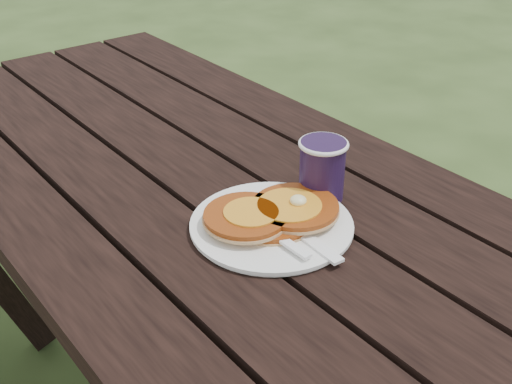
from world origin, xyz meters
TOP-DOWN VIEW (x-y plane):
  - picnic_table at (0.00, 0.00)m, footprint 1.36×1.80m
  - plate at (-0.01, -0.17)m, footprint 0.32×0.32m
  - pancake_stack at (-0.01, -0.17)m, footprint 0.22×0.17m
  - knife at (0.00, -0.23)m, footprint 0.03×0.18m
  - fork at (-0.04, -0.23)m, footprint 0.03×0.16m
  - coffee_cup at (0.12, -0.15)m, footprint 0.09×0.09m

SIDE VIEW (x-z plane):
  - picnic_table at x=0.00m, z-range -0.01..0.74m
  - plate at x=-0.01m, z-range 0.75..0.76m
  - knife at x=0.00m, z-range 0.76..0.76m
  - fork at x=-0.04m, z-range 0.77..0.77m
  - pancake_stack at x=-0.01m, z-range 0.76..0.79m
  - coffee_cup at x=0.12m, z-range 0.76..0.86m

